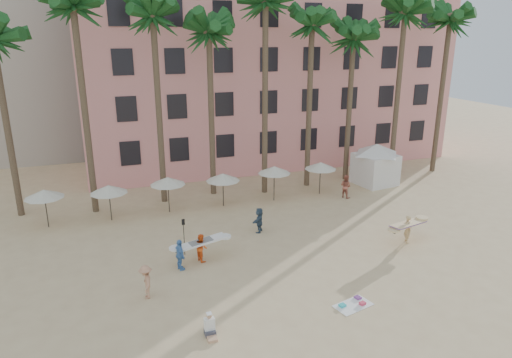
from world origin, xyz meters
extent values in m
plane|color=#D1B789|center=(0.00, 0.00, 0.00)|extent=(120.00, 120.00, 0.00)
cube|color=pink|center=(7.00, 26.00, 8.00)|extent=(35.00, 14.00, 16.00)
cylinder|color=brown|center=(-15.00, 15.50, 6.00)|extent=(0.44, 0.44, 12.00)
cylinder|color=brown|center=(-10.00, 14.50, 7.00)|extent=(0.44, 0.44, 14.00)
cylinder|color=brown|center=(-5.00, 15.00, 6.75)|extent=(0.44, 0.44, 13.50)
cylinder|color=brown|center=(-1.00, 15.50, 6.25)|extent=(0.44, 0.44, 12.50)
cylinder|color=brown|center=(3.00, 14.50, 7.25)|extent=(0.44, 0.44, 14.50)
cylinder|color=brown|center=(7.00, 15.00, 6.50)|extent=(0.44, 0.44, 13.00)
cylinder|color=brown|center=(11.00, 15.50, 6.00)|extent=(0.44, 0.44, 12.00)
cylinder|color=brown|center=(15.00, 14.50, 7.00)|extent=(0.44, 0.44, 14.00)
cylinder|color=brown|center=(20.00, 15.00, 6.75)|extent=(0.44, 0.44, 13.50)
cylinder|color=#332B23|center=(-13.00, 12.50, 1.25)|extent=(0.07, 0.07, 2.50)
cone|color=beige|center=(-13.00, 12.50, 2.35)|extent=(2.50, 2.50, 0.55)
cylinder|color=#332B23|center=(-9.00, 12.40, 1.20)|extent=(0.07, 0.07, 2.40)
cone|color=beige|center=(-9.00, 12.40, 2.25)|extent=(2.50, 2.50, 0.55)
cylinder|color=#332B23|center=(-5.00, 12.60, 1.25)|extent=(0.07, 0.07, 2.50)
cone|color=beige|center=(-5.00, 12.60, 2.35)|extent=(2.50, 2.50, 0.55)
cylinder|color=#332B23|center=(-1.00, 12.50, 1.20)|extent=(0.07, 0.07, 2.40)
cone|color=beige|center=(-1.00, 12.50, 2.25)|extent=(2.50, 2.50, 0.55)
cylinder|color=#332B23|center=(3.00, 12.40, 1.30)|extent=(0.07, 0.07, 2.60)
cone|color=beige|center=(3.00, 12.40, 2.45)|extent=(2.50, 2.50, 0.55)
cylinder|color=#332B23|center=(7.00, 12.60, 1.25)|extent=(0.07, 0.07, 2.50)
cone|color=beige|center=(7.00, 12.60, 2.35)|extent=(2.50, 2.50, 0.55)
cube|color=silver|center=(12.61, 13.41, 1.30)|extent=(3.42, 3.42, 2.60)
cone|color=silver|center=(12.61, 13.41, 3.05)|extent=(5.12, 5.12, 0.90)
cube|color=white|center=(1.27, -2.24, 0.01)|extent=(1.98, 1.39, 0.02)
cube|color=#2BB4BA|center=(0.73, -2.16, 0.07)|extent=(0.35, 0.31, 0.10)
cube|color=#D93C59|center=(1.70, -2.34, 0.08)|extent=(0.32, 0.28, 0.12)
cube|color=#753785|center=(1.78, -1.81, 0.06)|extent=(0.32, 0.35, 0.08)
imported|color=tan|center=(8.00, 2.76, 0.87)|extent=(0.60, 0.74, 1.74)
cube|color=beige|center=(8.00, 2.76, 1.22)|extent=(3.03, 1.72, 0.36)
imported|color=#FA5C1A|center=(-4.46, 4.56, 0.80)|extent=(0.80, 0.92, 1.60)
cube|color=white|center=(-4.46, 4.56, 1.12)|extent=(3.05, 1.30, 0.31)
imported|color=#AE5B48|center=(8.52, 11.19, 0.92)|extent=(1.01, 1.10, 1.83)
imported|color=tan|center=(-7.81, 1.64, 0.85)|extent=(0.69, 1.13, 1.71)
imported|color=#384D62|center=(-0.07, 7.19, 0.82)|extent=(1.29, 1.51, 1.64)
imported|color=#578DCC|center=(-5.78, 3.86, 0.88)|extent=(0.69, 1.11, 1.77)
cylinder|color=black|center=(-5.23, 5.55, 1.05)|extent=(0.04, 0.04, 2.10)
cube|color=black|center=(-5.23, 5.55, 2.05)|extent=(0.18, 0.03, 0.35)
cube|color=#3F3F4C|center=(-5.62, -2.17, 0.12)|extent=(0.45, 0.42, 0.24)
cube|color=tan|center=(-5.62, -2.53, 0.06)|extent=(0.40, 0.45, 0.12)
cube|color=white|center=(-5.62, -2.12, 0.50)|extent=(0.44, 0.26, 0.55)
sphere|color=tan|center=(-5.62, -2.12, 0.90)|extent=(0.24, 0.24, 0.24)
camera|label=1|loc=(-9.21, -18.35, 12.10)|focal=32.00mm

